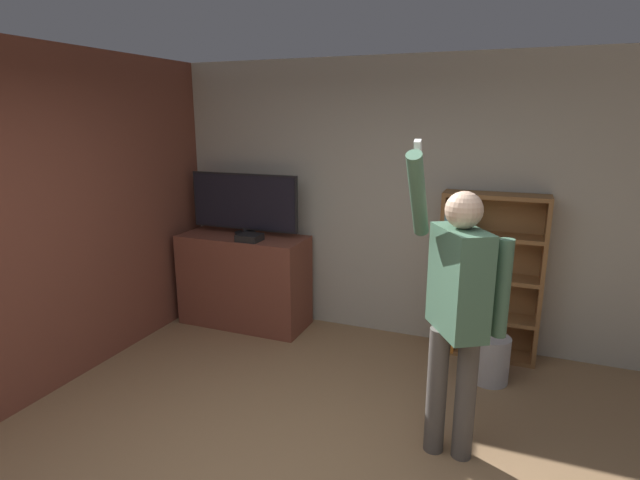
% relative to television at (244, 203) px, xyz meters
% --- Properties ---
extents(wall_back, '(6.49, 0.06, 2.70)m').
position_rel_television_xyz_m(wall_back, '(1.49, 0.32, 0.06)').
color(wall_back, '#B2AD9E').
rests_on(wall_back, ground_plane).
extents(wall_side_brick, '(0.06, 4.32, 2.70)m').
position_rel_television_xyz_m(wall_side_brick, '(-0.78, -1.07, 0.06)').
color(wall_side_brick, brown).
rests_on(wall_side_brick, ground_plane).
extents(tv_ledge, '(1.32, 0.55, 0.96)m').
position_rel_television_xyz_m(tv_ledge, '(-0.00, -0.05, -0.81)').
color(tv_ledge, brown).
rests_on(tv_ledge, ground_plane).
extents(television, '(1.19, 0.22, 0.64)m').
position_rel_television_xyz_m(television, '(0.00, 0.00, 0.00)').
color(television, black).
rests_on(television, tv_ledge).
extents(game_console, '(0.22, 0.20, 0.07)m').
position_rel_television_xyz_m(game_console, '(0.17, -0.20, -0.30)').
color(game_console, black).
rests_on(game_console, tv_ledge).
extents(bookshelf, '(0.89, 0.28, 1.51)m').
position_rel_television_xyz_m(bookshelf, '(2.33, 0.14, -0.54)').
color(bookshelf, brown).
rests_on(bookshelf, ground_plane).
extents(person, '(0.59, 0.58, 2.04)m').
position_rel_television_xyz_m(person, '(2.30, -1.43, -0.23)').
color(person, '#56514C').
rests_on(person, ground_plane).
extents(waste_bin, '(0.30, 0.30, 0.39)m').
position_rel_television_xyz_m(waste_bin, '(2.50, -0.36, -1.09)').
color(waste_bin, '#B7B7BC').
rests_on(waste_bin, ground_plane).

